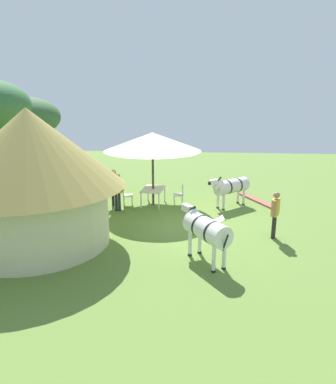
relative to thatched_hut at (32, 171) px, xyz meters
The scene contains 14 objects.
ground_plane 5.57m from the thatched_hut, 61.91° to the right, with size 36.00×36.00×0.00m, color olive.
thatched_hut is the anchor object (origin of this frame).
shade_umbrella 5.60m from the thatched_hut, 34.96° to the right, with size 4.23×4.23×3.23m.
patio_dining_table 5.86m from the thatched_hut, 34.96° to the right, with size 1.44×1.05×0.74m.
patio_chair_west_end 5.19m from the thatched_hut, 24.51° to the right, with size 0.50×0.48×0.90m.
patio_chair_near_hut 6.74m from the thatched_hut, 42.92° to the right, with size 0.49×0.47×0.90m.
guest_beside_umbrella 4.26m from the thatched_hut, 27.03° to the right, with size 0.25×0.58×1.61m.
guest_behind_table 4.77m from the thatched_hut, 19.36° to the right, with size 0.37×0.54×1.64m.
standing_watcher 8.01m from the thatched_hut, 81.63° to the right, with size 0.55×0.36×1.64m.
striped_lounge_chair 6.23m from the thatched_hut, 77.30° to the right, with size 0.61×0.85×0.64m.
zebra_nearest_camera 8.18m from the thatched_hut, 55.29° to the right, with size 1.72×1.88×1.45m.
zebra_by_umbrella 5.68m from the thatched_hut, 98.58° to the right, with size 1.93×1.51×1.54m.
acacia_tree_left_background 9.16m from the thatched_hut, 26.71° to the left, with size 3.48×3.48×4.71m.
brick_patio_kerb 9.99m from the thatched_hut, 54.97° to the right, with size 2.80×0.36×0.08m, color #9C5549.
Camera 1 is at (-12.48, -0.75, 4.64)m, focal length 32.19 mm.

